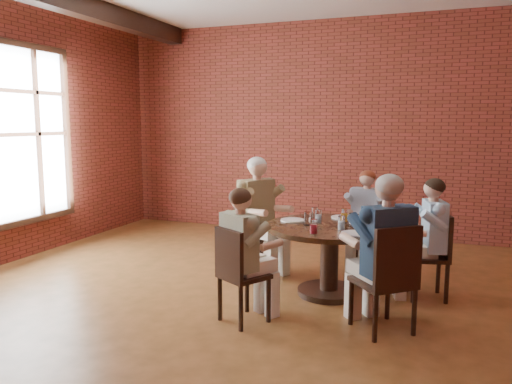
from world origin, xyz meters
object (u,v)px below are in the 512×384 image
(chair_a, at_px, (435,252))
(diner_e, at_px, (384,254))
(chair_e, at_px, (389,276))
(diner_b, at_px, (365,220))
(chair_b, at_px, (367,229))
(diner_c, at_px, (259,215))
(dining_table, at_px, (330,246))
(diner_d, at_px, (244,256))
(diner_a, at_px, (428,239))
(smartphone, at_px, (367,230))
(chair_d, at_px, (238,271))
(chair_c, at_px, (255,227))

(chair_a, bearing_deg, diner_e, -36.76)
(chair_e, bearing_deg, chair_a, -148.27)
(chair_a, bearing_deg, diner_b, -149.73)
(chair_b, xyz_separation_m, diner_c, (-1.21, -0.60, 0.21))
(diner_c, bearing_deg, dining_table, -90.00)
(dining_table, xyz_separation_m, diner_d, (-0.57, -0.98, 0.09))
(dining_table, height_order, chair_b, chair_b)
(diner_a, bearing_deg, diner_b, -152.92)
(diner_d, xyz_separation_m, diner_e, (1.20, 0.24, 0.07))
(dining_table, relative_size, smartphone, 8.86)
(diner_a, height_order, chair_d, diner_a)
(chair_c, bearing_deg, chair_e, -99.12)
(dining_table, bearing_deg, chair_a, 14.68)
(chair_c, relative_size, chair_d, 1.10)
(diner_d, bearing_deg, chair_b, -79.88)
(chair_a, height_order, chair_b, chair_a)
(chair_b, bearing_deg, chair_c, -146.09)
(chair_b, height_order, diner_e, diner_e)
(chair_b, distance_m, diner_e, 1.96)
(chair_a, relative_size, diner_c, 0.64)
(chair_d, xyz_separation_m, smartphone, (1.01, 0.90, 0.27))
(diner_b, distance_m, diner_d, 2.22)
(chair_b, xyz_separation_m, chair_d, (-0.83, -2.21, 0.00))
(chair_c, bearing_deg, diner_a, -70.16)
(dining_table, relative_size, chair_d, 1.49)
(chair_b, bearing_deg, diner_e, -67.34)
(diner_e, bearing_deg, smartphone, -109.61)
(chair_b, relative_size, diner_c, 0.63)
(smartphone, bearing_deg, diner_d, -118.60)
(chair_d, bearing_deg, dining_table, -90.00)
(diner_d, bearing_deg, smartphone, -108.93)
(diner_a, relative_size, diner_d, 1.01)
(diner_c, bearing_deg, chair_b, -33.62)
(chair_a, bearing_deg, chair_e, -32.67)
(dining_table, xyz_separation_m, chair_c, (-1.07, 0.62, -0.01))
(diner_e, bearing_deg, diner_b, -117.46)
(smartphone, bearing_deg, diner_e, -48.59)
(diner_c, relative_size, diner_d, 1.13)
(chair_b, height_order, smartphone, chair_b)
(chair_b, bearing_deg, chair_a, -37.11)
(chair_b, xyz_separation_m, diner_d, (-0.79, -2.15, 0.13))
(diner_a, distance_m, diner_d, 1.97)
(chair_a, relative_size, diner_b, 0.73)
(diner_b, xyz_separation_m, chair_c, (-1.28, -0.49, -0.09))
(diner_c, distance_m, diner_e, 2.08)
(chair_c, relative_size, chair_e, 1.01)
(dining_table, relative_size, diner_d, 1.07)
(chair_d, distance_m, chair_e, 1.32)
(diner_a, relative_size, chair_e, 1.30)
(diner_a, bearing_deg, diner_c, -113.90)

